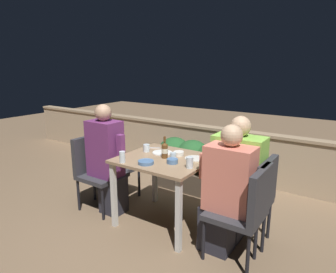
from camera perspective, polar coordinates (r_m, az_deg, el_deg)
ground_plane at (r=3.47m, az=-0.60°, el=-15.99°), size 16.00×16.00×0.00m
parapet_wall at (r=4.68m, az=11.06°, el=-3.10°), size 9.00×0.18×0.77m
dining_table at (r=3.20m, az=-0.63°, el=-5.89°), size 0.91×0.83×0.75m
planter_hedge at (r=4.14m, az=4.69°, el=-5.02°), size 1.08×0.47×0.72m
chair_left_near at (r=3.72m, az=-13.61°, el=-5.46°), size 0.47×0.47×0.88m
person_purple_stripe at (r=3.54m, az=-11.48°, el=-4.23°), size 0.47×0.26×1.28m
chair_left_far at (r=3.96m, az=-10.96°, el=-4.14°), size 0.47×0.47×0.88m
chair_right_near at (r=2.74m, az=14.84°, el=-12.70°), size 0.47×0.47×0.88m
person_coral_top at (r=2.77m, az=10.88°, el=-10.18°), size 0.50×0.26×1.22m
chair_right_far at (r=2.97m, az=16.15°, el=-10.61°), size 0.47×0.47×0.88m
person_green_blouse at (r=3.00m, az=12.53°, el=-8.10°), size 0.52×0.26×1.26m
beer_bottle at (r=3.14m, az=-0.58°, el=-2.57°), size 0.07×0.07×0.23m
plate_0 at (r=3.14m, az=5.07°, el=-4.19°), size 0.21×0.21×0.01m
plate_1 at (r=3.34m, az=-1.09°, el=-3.09°), size 0.22×0.22×0.01m
bowl_0 at (r=3.25m, az=2.06°, el=-3.18°), size 0.11×0.11×0.04m
bowl_1 at (r=2.98m, az=-4.22°, el=-4.86°), size 0.16×0.16×0.04m
bowl_2 at (r=2.99m, az=0.83°, el=-4.64°), size 0.11×0.11×0.05m
glass_cup_0 at (r=3.39m, az=-4.13°, el=-2.21°), size 0.07×0.07×0.08m
glass_cup_1 at (r=2.86m, az=4.15°, el=-4.97°), size 0.07×0.07×0.11m
glass_cup_2 at (r=3.04m, az=-8.70°, el=-3.87°), size 0.06×0.06×0.12m
glass_cup_3 at (r=3.10m, az=0.93°, el=-3.77°), size 0.07×0.07×0.08m
fork_0 at (r=3.53m, az=-2.90°, el=-2.17°), size 0.16×0.10×0.01m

